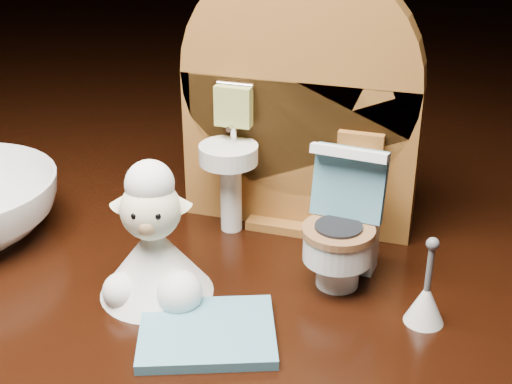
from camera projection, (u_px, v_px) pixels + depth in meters
The scene contains 5 objects.
backdrop_panel at pixel (297, 115), 0.38m from camera, with size 0.13×0.05×0.15m.
toy_toilet at pixel (343, 233), 0.35m from camera, with size 0.04×0.05×0.07m.
bath_mat at pixel (207, 332), 0.31m from camera, with size 0.06×0.05×0.00m, color teal.
toilet_brush at pixel (426, 300), 0.32m from camera, with size 0.02×0.02×0.04m.
plush_lamb at pixel (154, 250), 0.34m from camera, with size 0.06×0.06×0.07m.
Camera 1 is at (0.09, -0.29, 0.19)m, focal length 50.00 mm.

